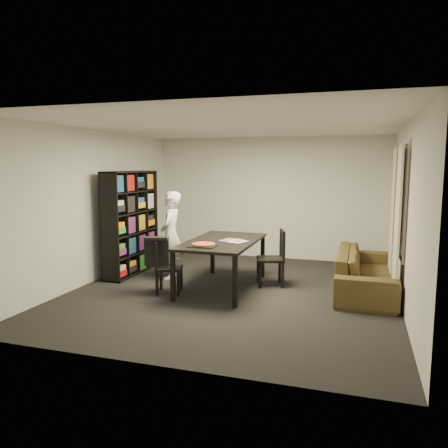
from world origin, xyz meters
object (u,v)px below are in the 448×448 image
(bookshelf, at_px, (131,223))
(baking_tray, at_px, (203,246))
(chair_left, at_px, (164,263))
(dining_table, at_px, (222,245))
(person, at_px, (171,235))
(sofa, at_px, (366,271))
(pepperoni_pizza, at_px, (203,244))
(chair_right, at_px, (276,254))

(bookshelf, height_order, baking_tray, bookshelf)
(chair_left, bearing_deg, dining_table, -71.26)
(person, distance_m, sofa, 3.34)
(dining_table, xyz_separation_m, person, (-1.06, 0.33, 0.05))
(chair_left, relative_size, person, 0.53)
(baking_tray, bearing_deg, sofa, 24.61)
(chair_left, distance_m, baking_tray, 0.75)
(baking_tray, relative_size, pepperoni_pizza, 1.14)
(chair_right, distance_m, person, 1.88)
(chair_left, height_order, person, person)
(chair_left, relative_size, chair_right, 0.88)
(bookshelf, bearing_deg, pepperoni_pizza, -29.60)
(chair_left, xyz_separation_m, baking_tray, (0.67, -0.05, 0.33))
(chair_right, xyz_separation_m, sofa, (1.44, 0.07, -0.21))
(chair_right, height_order, baking_tray, chair_right)
(bookshelf, distance_m, pepperoni_pizza, 2.08)
(bookshelf, xyz_separation_m, baking_tray, (1.80, -1.05, -0.15))
(dining_table, relative_size, baking_tray, 4.76)
(chair_right, bearing_deg, baking_tray, -60.22)
(person, xyz_separation_m, sofa, (3.30, 0.18, -0.45))
(sofa, bearing_deg, person, 93.17)
(chair_right, bearing_deg, bookshelf, -108.63)
(dining_table, distance_m, chair_left, 0.98)
(bookshelf, relative_size, pepperoni_pizza, 5.43)
(sofa, bearing_deg, bookshelf, 90.49)
(person, bearing_deg, chair_left, 7.28)
(pepperoni_pizza, bearing_deg, baking_tray, -96.86)
(person, bearing_deg, sofa, 83.29)
(chair_right, distance_m, baking_tray, 1.40)
(bookshelf, xyz_separation_m, person, (0.87, -0.15, -0.17))
(person, xyz_separation_m, baking_tray, (0.93, -0.90, 0.02))
(person, distance_m, pepperoni_pizza, 1.28)
(chair_right, relative_size, pepperoni_pizza, 2.68)
(chair_right, xyz_separation_m, person, (-1.86, -0.11, 0.24))
(chair_right, bearing_deg, chair_left, -76.72)
(person, distance_m, baking_tray, 1.30)
(chair_right, bearing_deg, dining_table, -79.16)
(bookshelf, distance_m, dining_table, 1.99)
(chair_right, relative_size, person, 0.60)
(pepperoni_pizza, bearing_deg, sofa, 24.13)
(dining_table, height_order, baking_tray, baking_tray)
(dining_table, xyz_separation_m, pepperoni_pizza, (-0.12, -0.55, 0.10))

